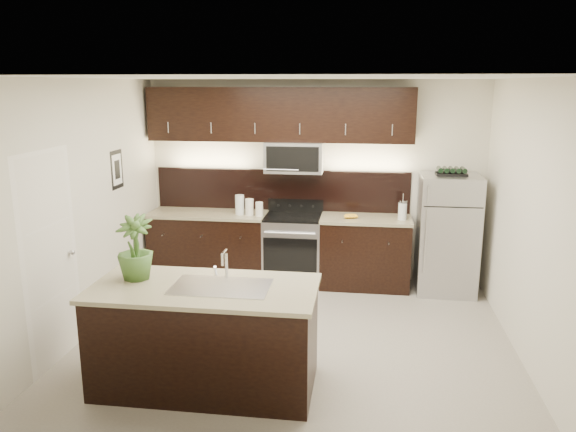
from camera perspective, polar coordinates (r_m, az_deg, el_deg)
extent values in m
plane|color=gray|center=(6.14, 0.81, -12.18)|extent=(4.50, 4.50, 0.00)
cube|color=beige|center=(7.64, 2.70, 3.56)|extent=(4.50, 0.02, 2.70)
cube|color=beige|center=(3.80, -2.89, -6.65)|extent=(4.50, 0.02, 2.70)
cube|color=beige|center=(6.37, -19.68, 0.80)|extent=(0.02, 4.00, 2.70)
cube|color=beige|center=(5.87, 23.22, -0.53)|extent=(0.02, 4.00, 2.70)
cube|color=white|center=(5.54, 0.90, 13.89)|extent=(4.50, 4.00, 0.02)
cube|color=silver|center=(5.77, -22.86, -4.24)|extent=(0.04, 0.80, 2.02)
sphere|color=silver|center=(6.02, -21.08, -3.46)|extent=(0.06, 0.06, 0.06)
cube|color=black|center=(6.97, -16.97, 4.54)|extent=(0.01, 0.32, 0.46)
cube|color=white|center=(6.97, -16.95, 4.54)|extent=(0.00, 0.24, 0.36)
cube|color=black|center=(7.81, -8.00, -3.14)|extent=(1.57, 0.62, 0.90)
cube|color=black|center=(7.52, 7.81, -3.77)|extent=(1.16, 0.62, 0.90)
cube|color=#B2B2B7|center=(7.58, 0.52, -3.51)|extent=(0.76, 0.62, 0.90)
cube|color=black|center=(7.46, 0.53, -0.09)|extent=(0.76, 0.60, 0.03)
cube|color=#C5BB94|center=(7.69, -8.11, 0.22)|extent=(1.59, 0.65, 0.04)
cube|color=#C5BB94|center=(7.40, 7.92, -0.29)|extent=(1.18, 0.65, 0.04)
cube|color=black|center=(7.71, -0.70, 2.67)|extent=(3.49, 0.02, 0.56)
cube|color=#B2B2B7|center=(7.42, 0.65, 6.01)|extent=(0.76, 0.40, 0.40)
cube|color=black|center=(7.44, -0.89, 10.28)|extent=(3.49, 0.33, 0.70)
cube|color=black|center=(5.12, -8.34, -12.20)|extent=(1.90, 0.90, 0.90)
cube|color=#C5BB94|center=(4.94, -8.52, -7.27)|extent=(1.96, 0.96, 0.04)
cube|color=silver|center=(4.89, -6.83, -7.10)|extent=(0.84, 0.50, 0.01)
cylinder|color=silver|center=(5.05, -6.27, -5.07)|extent=(0.03, 0.03, 0.24)
cylinder|color=silver|center=(4.94, -6.51, -3.67)|extent=(0.02, 0.14, 0.02)
cylinder|color=silver|center=(4.89, -6.70, -4.47)|extent=(0.02, 0.02, 0.10)
cube|color=#B2B2B7|center=(7.45, 15.87, -1.81)|extent=(0.74, 0.67, 1.53)
cube|color=black|center=(7.30, 16.26, 4.12)|extent=(0.38, 0.23, 0.03)
cylinder|color=black|center=(7.27, 15.16, 4.53)|extent=(0.06, 0.22, 0.06)
cylinder|color=black|center=(7.28, 15.72, 4.50)|extent=(0.06, 0.22, 0.06)
cylinder|color=black|center=(7.29, 16.28, 4.48)|extent=(0.06, 0.22, 0.06)
cylinder|color=black|center=(7.30, 16.84, 4.45)|extent=(0.06, 0.22, 0.06)
cylinder|color=black|center=(7.31, 17.40, 4.43)|extent=(0.06, 0.22, 0.06)
imported|color=#395E25|center=(5.15, -15.27, -3.11)|extent=(0.34, 0.34, 0.58)
cylinder|color=silver|center=(7.50, -4.92, 1.15)|extent=(0.12, 0.12, 0.26)
cylinder|color=silver|center=(7.44, -3.93, 0.91)|extent=(0.11, 0.11, 0.22)
cylinder|color=silver|center=(7.39, -2.93, 0.70)|extent=(0.10, 0.10, 0.19)
cylinder|color=silver|center=(7.34, 11.55, 0.49)|extent=(0.11, 0.11, 0.22)
cylinder|color=silver|center=(7.31, 11.59, 1.42)|extent=(0.11, 0.11, 0.02)
cylinder|color=silver|center=(7.30, 11.61, 1.84)|extent=(0.01, 0.01, 0.09)
ellipsoid|color=gold|center=(7.31, 5.96, 0.00)|extent=(0.22, 0.19, 0.06)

